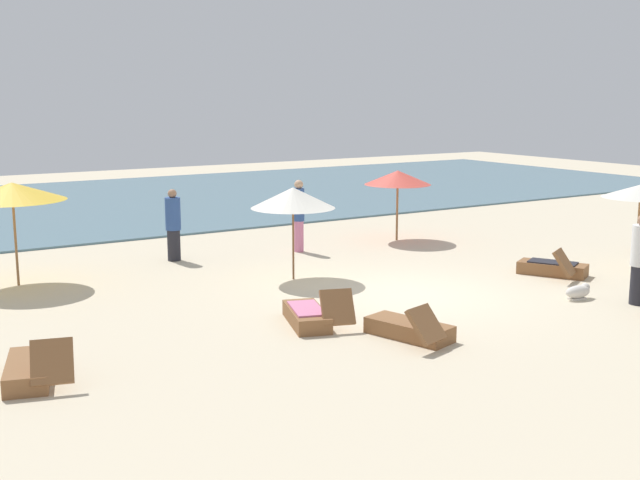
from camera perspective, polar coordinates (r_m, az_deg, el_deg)
ground_plane at (r=16.43m, az=6.62°, el=-3.95°), size 60.00×60.00×0.00m
ocean_water at (r=31.31m, az=-13.16°, el=2.76°), size 48.00×16.00×0.06m
umbrella_0 at (r=18.01m, az=-21.22°, el=3.26°), size 2.23×2.23×2.23m
umbrella_1 at (r=17.40m, az=-1.95°, el=3.05°), size 1.86×1.86×2.06m
umbrella_2 at (r=22.26m, az=5.60°, el=4.48°), size 1.86×1.86×1.97m
lounger_0 at (r=12.26m, az=-20.05°, el=-8.74°), size 1.01×1.74×0.73m
lounger_2 at (r=14.22m, az=-0.76°, el=-5.43°), size 1.08×1.75×0.73m
lounger_4 at (r=18.79m, az=16.41°, el=-1.94°), size 1.31×1.74×0.72m
lounger_6 at (r=13.53m, az=6.53°, el=-6.36°), size 1.03×1.78×0.70m
person_0 at (r=16.65m, az=22.00°, el=-1.32°), size 0.53×0.53×1.78m
person_1 at (r=20.64m, az=-1.53°, el=1.84°), size 0.39×0.39×1.88m
person_2 at (r=19.86m, az=-10.49°, el=1.07°), size 0.53×0.53×1.78m
dog at (r=16.78m, az=18.07°, el=-3.54°), size 0.65×0.33×0.30m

